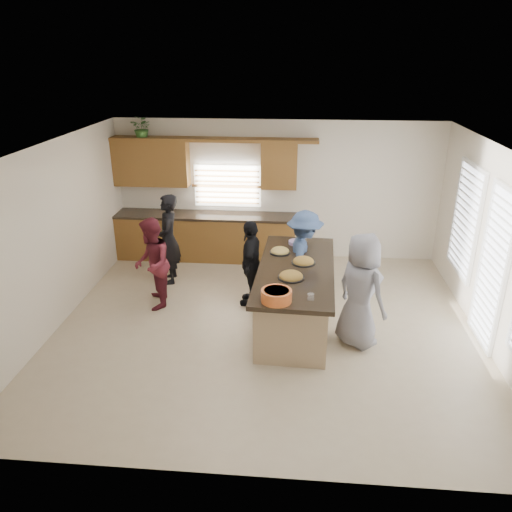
# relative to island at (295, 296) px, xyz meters

# --- Properties ---
(floor) EXTENTS (6.50, 6.50, 0.00)m
(floor) POSITION_rel_island_xyz_m (-0.44, -0.18, -0.45)
(floor) COLOR #C3B191
(floor) RESTS_ON ground
(room_shell) EXTENTS (6.52, 6.02, 2.81)m
(room_shell) POSITION_rel_island_xyz_m (-0.44, -0.18, 1.45)
(room_shell) COLOR silver
(room_shell) RESTS_ON ground
(back_cabinetry) EXTENTS (4.08, 0.66, 2.46)m
(back_cabinetry) POSITION_rel_island_xyz_m (-1.91, 2.55, 0.46)
(back_cabinetry) COLOR brown
(back_cabinetry) RESTS_ON ground
(right_wall_glazing) EXTENTS (0.06, 4.00, 2.25)m
(right_wall_glazing) POSITION_rel_island_xyz_m (2.78, -0.32, 0.89)
(right_wall_glazing) COLOR white
(right_wall_glazing) RESTS_ON ground
(island) EXTENTS (1.27, 2.75, 0.95)m
(island) POSITION_rel_island_xyz_m (0.00, 0.00, 0.00)
(island) COLOR tan
(island) RESTS_ON ground
(platter_front) EXTENTS (0.39, 0.39, 0.16)m
(platter_front) POSITION_rel_island_xyz_m (-0.07, -0.40, 0.52)
(platter_front) COLOR black
(platter_front) RESTS_ON island
(platter_mid) EXTENTS (0.37, 0.37, 0.15)m
(platter_mid) POSITION_rel_island_xyz_m (0.11, 0.17, 0.52)
(platter_mid) COLOR black
(platter_mid) RESTS_ON island
(platter_back) EXTENTS (0.34, 0.34, 0.14)m
(platter_back) POSITION_rel_island_xyz_m (-0.27, 0.57, 0.52)
(platter_back) COLOR black
(platter_back) RESTS_ON island
(salad_bowl) EXTENTS (0.41, 0.41, 0.16)m
(salad_bowl) POSITION_rel_island_xyz_m (-0.25, -1.13, 0.59)
(salad_bowl) COLOR orange
(salad_bowl) RESTS_ON island
(clear_cup) EXTENTS (0.09, 0.09, 0.09)m
(clear_cup) POSITION_rel_island_xyz_m (0.21, -1.05, 0.54)
(clear_cup) COLOR white
(clear_cup) RESTS_ON island
(plate_stack) EXTENTS (0.25, 0.25, 0.06)m
(plate_stack) POSITION_rel_island_xyz_m (-0.02, 1.00, 0.53)
(plate_stack) COLOR #BE9CE4
(plate_stack) RESTS_ON island
(flower_vase) EXTENTS (0.14, 0.14, 0.41)m
(flower_vase) POSITION_rel_island_xyz_m (0.12, 1.14, 0.72)
(flower_vase) COLOR silver
(flower_vase) RESTS_ON island
(potted_plant) EXTENTS (0.50, 0.46, 0.46)m
(potted_plant) POSITION_rel_island_xyz_m (-3.06, 2.64, 2.18)
(potted_plant) COLOR #3D742E
(potted_plant) RESTS_ON back_cabinetry
(woman_left_back) EXTENTS (0.50, 0.67, 1.67)m
(woman_left_back) POSITION_rel_island_xyz_m (-2.34, 1.33, 0.38)
(woman_left_back) COLOR black
(woman_left_back) RESTS_ON ground
(woman_left_mid) EXTENTS (0.74, 0.87, 1.55)m
(woman_left_mid) POSITION_rel_island_xyz_m (-2.37, 0.34, 0.32)
(woman_left_mid) COLOR maroon
(woman_left_mid) RESTS_ON ground
(woman_left_front) EXTENTS (0.44, 0.90, 1.49)m
(woman_left_front) POSITION_rel_island_xyz_m (-0.75, 0.60, 0.29)
(woman_left_front) COLOR black
(woman_left_front) RESTS_ON ground
(woman_right_back) EXTENTS (0.64, 1.07, 1.63)m
(woman_right_back) POSITION_rel_island_xyz_m (0.13, 0.72, 0.36)
(woman_right_back) COLOR #39507C
(woman_right_back) RESTS_ON ground
(woman_right_front) EXTENTS (0.96, 1.00, 1.72)m
(woman_right_front) POSITION_rel_island_xyz_m (0.93, -0.54, 0.41)
(woman_right_front) COLOR gray
(woman_right_front) RESTS_ON ground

